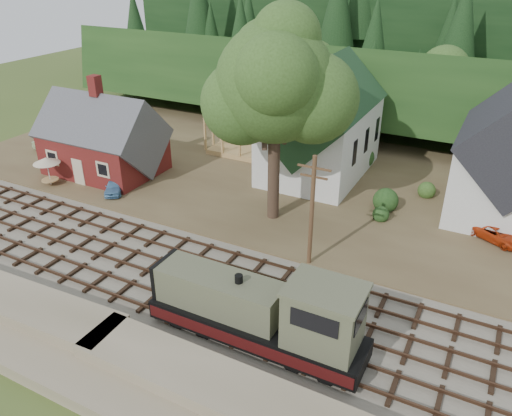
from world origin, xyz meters
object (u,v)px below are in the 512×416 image
at_px(car_blue, 115,186).
at_px(patio_set, 46,162).
at_px(locomotive, 263,314).
at_px(car_green, 50,146).
at_px(car_red, 497,233).

bearing_deg(car_blue, patio_set, 161.66).
bearing_deg(patio_set, locomotive, -19.57).
distance_m(car_green, car_red, 42.71).
bearing_deg(car_blue, car_green, 128.90).
height_order(locomotive, car_red, locomotive).
bearing_deg(locomotive, car_blue, 151.61).
relative_size(locomotive, car_green, 2.96).
relative_size(car_green, patio_set, 1.55).
height_order(car_blue, patio_set, patio_set).
relative_size(car_red, patio_set, 1.55).
bearing_deg(locomotive, patio_set, 160.43).
bearing_deg(car_red, car_blue, 130.10).
bearing_deg(patio_set, car_red, 12.30).
xyz_separation_m(locomotive, car_blue, (-19.79, 10.70, -1.21)).
bearing_deg(car_red, locomotive, 177.08).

